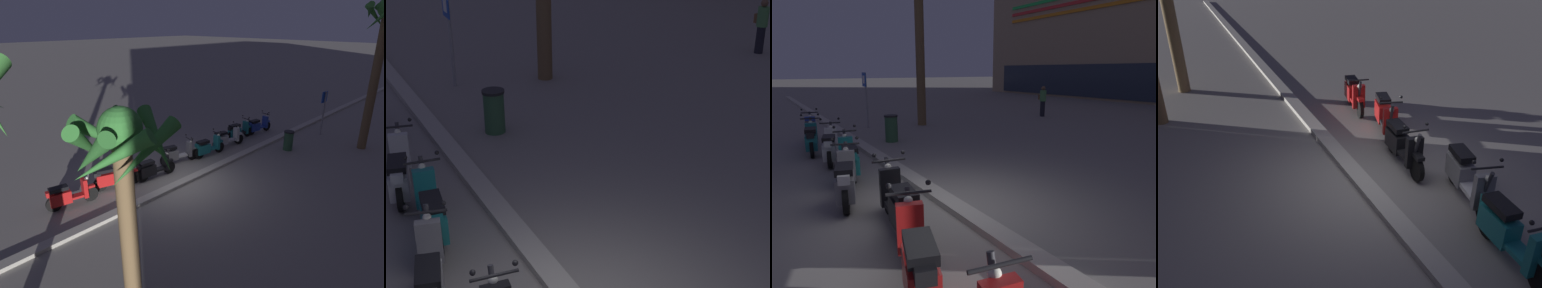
# 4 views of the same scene
# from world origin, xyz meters

# --- Properties ---
(ground_plane) EXTENTS (200.00, 200.00, 0.00)m
(ground_plane) POSITION_xyz_m (0.00, 0.00, 0.00)
(ground_plane) COLOR gray
(curb_strip) EXTENTS (60.00, 0.36, 0.12)m
(curb_strip) POSITION_xyz_m (0.00, 0.15, 0.06)
(curb_strip) COLOR #ADA89E
(curb_strip) RESTS_ON ground
(scooter_teal_far_back) EXTENTS (1.77, 0.59, 1.17)m
(scooter_teal_far_back) POSITION_xyz_m (-2.82, -0.99, 0.45)
(scooter_teal_far_back) COLOR black
(scooter_teal_far_back) RESTS_ON ground
(scooter_grey_gap_after_mid) EXTENTS (1.83, 0.77, 1.17)m
(scooter_grey_gap_after_mid) POSITION_xyz_m (-1.26, -1.43, 0.45)
(scooter_grey_gap_after_mid) COLOR black
(scooter_grey_gap_after_mid) RESTS_ON ground
(scooter_black_last_in_row) EXTENTS (1.78, 0.59, 1.17)m
(scooter_black_last_in_row) POSITION_xyz_m (0.38, -1.02, 0.44)
(scooter_black_last_in_row) COLOR black
(scooter_black_last_in_row) RESTS_ON ground
(scooter_red_mid_rear) EXTENTS (1.76, 0.79, 1.17)m
(scooter_red_mid_rear) POSITION_xyz_m (1.95, -1.45, 0.46)
(scooter_red_mid_rear) COLOR black
(scooter_red_mid_rear) RESTS_ON ground
(scooter_red_mid_centre) EXTENTS (1.72, 0.66, 1.04)m
(scooter_red_mid_centre) POSITION_xyz_m (3.73, -1.40, 0.45)
(scooter_red_mid_centre) COLOR black
(scooter_red_mid_centre) RESTS_ON ground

